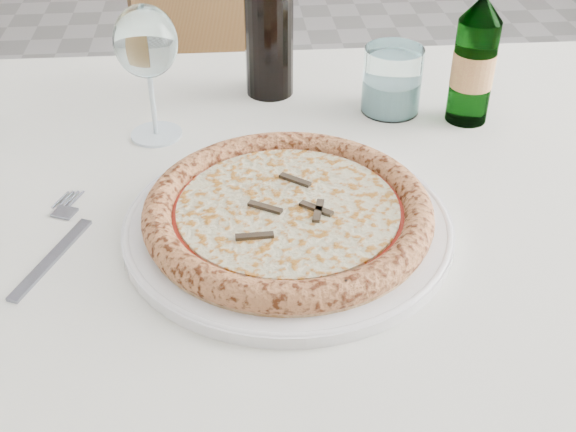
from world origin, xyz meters
name	(u,v)px	position (x,y,z in m)	size (l,w,h in m)	color
dining_table	(281,241)	(-0.04, -0.10, 0.66)	(1.41, 0.84, 0.76)	brown
chair_far	(228,78)	(-0.10, 0.70, 0.53)	(0.48, 0.48, 0.93)	brown
plate	(288,224)	(-0.04, -0.20, 0.76)	(0.37, 0.37, 0.02)	white
pizza	(288,211)	(-0.04, -0.20, 0.78)	(0.32, 0.32, 0.03)	#DBB17B
fork	(56,243)	(-0.30, -0.21, 0.76)	(0.07, 0.20, 0.00)	gray
wine_glass	(146,45)	(-0.20, 0.03, 0.89)	(0.08, 0.08, 0.18)	silver
tumbler	(392,84)	(0.13, 0.08, 0.80)	(0.08, 0.08, 0.09)	white
beer_bottle	(475,60)	(0.23, 0.04, 0.85)	(0.06, 0.06, 0.23)	#296329
wine_bottle	(269,13)	(-0.04, 0.15, 0.88)	(0.07, 0.07, 0.29)	black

